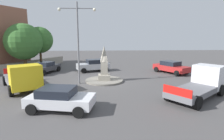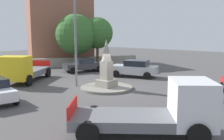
% 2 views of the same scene
% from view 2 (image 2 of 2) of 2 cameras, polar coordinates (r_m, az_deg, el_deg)
% --- Properties ---
extents(ground_plane, '(80.00, 80.00, 0.00)m').
position_cam_2_polar(ground_plane, '(18.22, -1.22, -4.19)').
color(ground_plane, '#4F4C4C').
extents(traffic_island, '(3.67, 3.67, 0.16)m').
position_cam_2_polar(traffic_island, '(18.20, -1.22, -3.94)').
color(traffic_island, gray).
rests_on(traffic_island, ground).
extents(monument, '(1.14, 1.14, 3.34)m').
position_cam_2_polar(monument, '(17.94, -1.24, 0.83)').
color(monument, '#9E9687').
rests_on(monument, traffic_island).
extents(streetlamp, '(3.32, 0.28, 7.30)m').
position_cam_2_polar(streetlamp, '(18.91, -8.13, 9.66)').
color(streetlamp, slate).
rests_on(streetlamp, ground).
extents(car_silver_passing, '(4.33, 2.88, 1.51)m').
position_cam_2_polar(car_silver_passing, '(22.96, 5.05, 0.39)').
color(car_silver_passing, '#B7BABF').
rests_on(car_silver_passing, ground).
extents(car_dark_grey_parked_left, '(3.02, 4.32, 1.35)m').
position_cam_2_polar(car_dark_grey_parked_left, '(26.10, -6.28, 1.14)').
color(car_dark_grey_parked_left, '#38383D').
rests_on(car_dark_grey_parked_left, ground).
extents(truck_white_approaching, '(5.46, 4.82, 2.18)m').
position_cam_2_polar(truck_white_approaching, '(10.19, 11.21, -8.76)').
color(truck_white_approaching, silver).
rests_on(truck_white_approaching, ground).
extents(truck_yellow_far_side, '(4.72, 5.69, 2.20)m').
position_cam_2_polar(truck_yellow_far_side, '(21.47, -19.35, -0.01)').
color(truck_yellow_far_side, yellow).
rests_on(truck_yellow_far_side, ground).
extents(stone_boundary_wall, '(8.89, 15.66, 1.03)m').
position_cam_2_polar(stone_boundary_wall, '(30.25, -9.82, 1.72)').
color(stone_boundary_wall, '#9E9687').
rests_on(stone_boundary_wall, ground).
extents(corner_building, '(9.90, 10.06, 8.17)m').
position_cam_2_polar(corner_building, '(35.03, -11.75, 8.42)').
color(corner_building, '#935B47').
rests_on(corner_building, ground).
extents(tree_near_wall, '(4.55, 4.55, 5.98)m').
position_cam_2_polar(tree_near_wall, '(29.25, -8.09, 7.78)').
color(tree_near_wall, brown).
rests_on(tree_near_wall, ground).
extents(tree_mid_cluster, '(3.61, 3.61, 5.67)m').
position_cam_2_polar(tree_mid_cluster, '(29.97, -3.27, 8.16)').
color(tree_mid_cluster, brown).
rests_on(tree_mid_cluster, ground).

